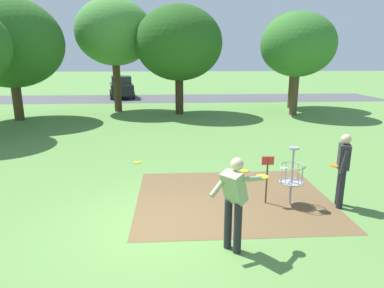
{
  "coord_description": "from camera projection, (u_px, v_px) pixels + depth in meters",
  "views": [
    {
      "loc": [
        0.37,
        -6.2,
        3.34
      ],
      "look_at": [
        0.91,
        2.8,
        1.0
      ],
      "focal_mm": 31.22,
      "sensor_mm": 36.0,
      "label": 1
    }
  ],
  "objects": [
    {
      "name": "player_throwing",
      "position": [
        343.0,
        166.0,
        7.5
      ],
      "size": [
        0.44,
        0.5,
        1.71
      ],
      "color": "#232328",
      "rests_on": "ground"
    },
    {
      "name": "dirt_tee_pad",
      "position": [
        233.0,
        198.0,
        8.17
      ],
      "size": [
        4.65,
        3.81,
        0.01
      ],
      "primitive_type": "cube",
      "color": "brown",
      "rests_on": "ground"
    },
    {
      "name": "player_waiting_left",
      "position": [
        234.0,
        199.0,
        5.74
      ],
      "size": [
        1.11,
        0.62,
        1.71
      ],
      "color": "#232328",
      "rests_on": "ground"
    },
    {
      "name": "tree_mid_left",
      "position": [
        114.0,
        33.0,
        20.28
      ],
      "size": [
        4.69,
        4.69,
        6.84
      ],
      "color": "#4C3823",
      "rests_on": "ground"
    },
    {
      "name": "frisbee_mid_grass",
      "position": [
        284.0,
        168.0,
        10.35
      ],
      "size": [
        0.22,
        0.22,
        0.02
      ],
      "primitive_type": "cylinder",
      "color": "white",
      "rests_on": "ground"
    },
    {
      "name": "frisbee_by_tee",
      "position": [
        137.0,
        162.0,
        10.94
      ],
      "size": [
        0.23,
        0.23,
        0.02
      ],
      "primitive_type": "cylinder",
      "color": "gold",
      "rests_on": "ground"
    },
    {
      "name": "tree_near_right",
      "position": [
        298.0,
        45.0,
        19.11
      ],
      "size": [
        4.27,
        4.27,
        5.88
      ],
      "color": "brown",
      "rests_on": "ground"
    },
    {
      "name": "parking_lot_strip",
      "position": [
        168.0,
        98.0,
        28.21
      ],
      "size": [
        36.0,
        6.0,
        0.01
      ],
      "primitive_type": "cube",
      "color": "#4C4C51",
      "rests_on": "ground"
    },
    {
      "name": "tree_far_left",
      "position": [
        10.0,
        43.0,
        17.42
      ],
      "size": [
        5.46,
        5.46,
        6.41
      ],
      "color": "#4C3823",
      "rests_on": "ground"
    },
    {
      "name": "tree_near_left",
      "position": [
        179.0,
        43.0,
        19.42
      ],
      "size": [
        5.08,
        5.08,
        6.32
      ],
      "color": "#422D1E",
      "rests_on": "ground"
    },
    {
      "name": "parked_car_leftmost",
      "position": [
        121.0,
        87.0,
        28.52
      ],
      "size": [
        2.56,
        4.46,
        1.84
      ],
      "color": "black",
      "rests_on": "ground"
    },
    {
      "name": "ground_plane",
      "position": [
        156.0,
        226.0,
        6.81
      ],
      "size": [
        160.0,
        160.0,
        0.0
      ],
      "primitive_type": "plane",
      "color": "#5B8942"
    },
    {
      "name": "disc_golf_basket",
      "position": [
        289.0,
        174.0,
        7.66
      ],
      "size": [
        0.98,
        0.58,
        1.39
      ],
      "color": "#9E9EA3",
      "rests_on": "ground"
    },
    {
      "name": "frisbee_near_basket",
      "position": [
        244.0,
        171.0,
        10.13
      ],
      "size": [
        0.25,
        0.25,
        0.02
      ],
      "primitive_type": "cylinder",
      "color": "gold",
      "rests_on": "ground"
    },
    {
      "name": "tree_mid_center",
      "position": [
        295.0,
        40.0,
        21.92
      ],
      "size": [
        4.29,
        4.29,
        6.28
      ],
      "color": "#4C3823",
      "rests_on": "ground"
    }
  ]
}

